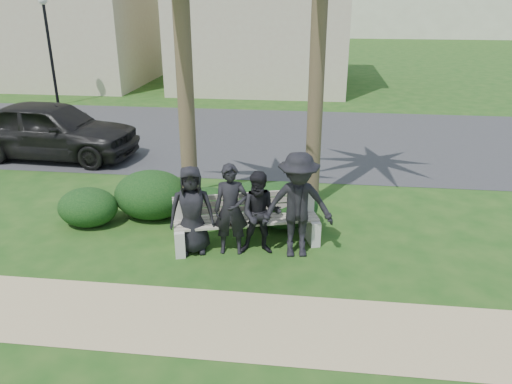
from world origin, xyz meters
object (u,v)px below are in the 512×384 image
park_bench (247,224)px  man_a (192,210)px  man_c (261,213)px  car_a (52,130)px  street_lamp (47,31)px  man_b (231,210)px  man_d (298,206)px

park_bench → man_a: size_ratio=1.73×
man_c → car_a: bearing=138.5°
street_lamp → car_a: (3.43, -6.80, -2.13)m
man_a → car_a: size_ratio=0.34×
street_lamp → man_b: bearing=-51.4°
man_b → man_d: man_d is taller
man_d → park_bench: bearing=155.2°
street_lamp → man_a: (8.65, -11.76, -2.13)m
park_bench → man_c: bearing=-61.1°
man_b → park_bench: bearing=45.4°
street_lamp → man_b: 15.13m
car_a → street_lamp: bearing=30.0°
man_b → car_a: 7.69m
man_c → man_d: 0.68m
street_lamp → man_c: bearing=-49.8°
street_lamp → man_d: bearing=-48.0°
park_bench → man_d: size_ratio=1.47×
man_a → park_bench: bearing=6.9°
man_d → car_a: 8.60m
park_bench → man_b: (-0.24, -0.31, 0.42)m
car_a → park_bench: bearing=-123.5°
park_bench → man_a: 1.08m
street_lamp → man_a: size_ratio=2.64×
man_b → man_d: size_ratio=0.87×
man_c → car_a: 8.07m
street_lamp → man_d: street_lamp is taller
street_lamp → man_d: (10.52, -11.67, -1.98)m
park_bench → man_d: (0.93, -0.27, 0.54)m
man_a → man_b: man_b is taller
man_a → man_b: size_ratio=0.97×
street_lamp → park_bench: street_lamp is taller
park_bench → man_c: size_ratio=1.83×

